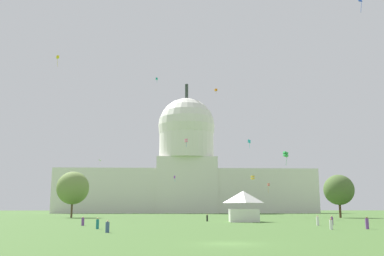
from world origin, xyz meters
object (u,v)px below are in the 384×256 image
object	(u,v)px
kite_orange_high	(216,90)
kite_white_mid	(100,160)
person_teal_mid_center	(98,224)
kite_gold_low	(253,178)
tree_east_mid	(339,190)
person_purple_front_left	(83,222)
kite_blue_high	(360,0)
kite_pink_mid	(186,141)
kite_turquoise_high	(157,79)
person_denim_mid_left	(107,227)
kite_violet_low	(175,177)
event_tent	(243,206)
person_black_edge_east	(207,218)
person_purple_edge_west	(332,221)
kite_green_low	(286,154)
person_white_back_center	(318,221)
kite_yellow_high	(58,57)
person_white_front_right	(331,224)
kite_red_low	(269,185)
tree_west_near	(73,188)
capitol_building	(186,170)
person_purple_near_tree_west	(367,223)

from	to	relation	value
kite_orange_high	kite_white_mid	bearing A→B (deg)	-43.92
person_teal_mid_center	kite_white_mid	world-z (taller)	kite_white_mid
kite_white_mid	kite_gold_low	xyz separation A→B (m)	(60.77, -51.57, -11.32)
tree_east_mid	person_purple_front_left	world-z (taller)	tree_east_mid
kite_blue_high	kite_pink_mid	world-z (taller)	kite_blue_high
kite_turquoise_high	person_denim_mid_left	bearing A→B (deg)	105.56
kite_violet_low	person_teal_mid_center	bearing A→B (deg)	-35.19
event_tent	tree_east_mid	world-z (taller)	tree_east_mid
kite_white_mid	kite_orange_high	world-z (taller)	kite_orange_high
person_black_edge_east	kite_violet_low	xyz separation A→B (m)	(-6.68, 72.70, 13.66)
person_purple_edge_west	kite_pink_mid	world-z (taller)	kite_pink_mid
kite_white_mid	person_purple_front_left	bearing A→B (deg)	-136.97
person_purple_front_left	kite_gold_low	xyz separation A→B (m)	(42.14, 72.58, 12.34)
person_black_edge_east	kite_blue_high	xyz separation A→B (m)	(27.59, -20.13, 40.79)
kite_green_low	person_white_back_center	bearing A→B (deg)	-24.65
event_tent	kite_yellow_high	size ratio (longest dim) A/B	2.25
kite_gold_low	kite_green_low	bearing A→B (deg)	-109.40
kite_green_low	kite_turquoise_high	xyz separation A→B (m)	(-36.99, 68.69, 41.40)
person_white_front_right	kite_blue_high	world-z (taller)	kite_blue_high
person_purple_edge_west	kite_green_low	bearing A→B (deg)	64.58
tree_east_mid	person_purple_edge_west	world-z (taller)	tree_east_mid
person_teal_mid_center	kite_red_low	bearing A→B (deg)	151.15
event_tent	person_purple_front_left	size ratio (longest dim) A/B	5.20
person_purple_edge_west	kite_violet_low	bearing A→B (deg)	84.28
tree_west_near	kite_orange_high	xyz separation A→B (m)	(48.61, 54.16, 45.89)
tree_east_mid	person_white_front_right	bearing A→B (deg)	-112.53
person_white_front_right	kite_orange_high	bearing A→B (deg)	41.80
kite_violet_low	kite_blue_high	bearing A→B (deg)	-8.82
tree_east_mid	person_white_front_right	distance (m)	71.31
tree_west_near	kite_green_low	distance (m)	62.62
person_denim_mid_left	person_purple_front_left	size ratio (longest dim) A/B	0.98
capitol_building	tree_east_mid	world-z (taller)	capitol_building
event_tent	tree_west_near	size ratio (longest dim) A/B	0.58
person_denim_mid_left	kite_gold_low	world-z (taller)	kite_gold_low
kite_violet_low	kite_red_low	bearing A→B (deg)	63.91
tree_east_mid	person_denim_mid_left	size ratio (longest dim) A/B	8.44
tree_west_near	kite_turquoise_high	distance (m)	73.98
capitol_building	person_white_front_right	world-z (taller)	capitol_building
event_tent	kite_blue_high	size ratio (longest dim) A/B	2.30
event_tent	kite_turquoise_high	xyz separation A→B (m)	(-22.12, 89.00, 54.87)
tree_west_near	person_purple_edge_west	size ratio (longest dim) A/B	8.59
tree_west_near	tree_east_mid	xyz separation A→B (m)	(78.16, -5.32, -0.62)
kite_pink_mid	kite_violet_low	xyz separation A→B (m)	(-3.56, 28.12, -10.14)
kite_turquoise_high	kite_orange_high	bearing A→B (deg)	-155.76
person_purple_front_left	person_white_back_center	xyz separation A→B (m)	(38.77, -1.56, 0.09)
person_purple_near_tree_west	kite_yellow_high	size ratio (longest dim) A/B	0.49
person_purple_near_tree_west	person_white_back_center	size ratio (longest dim) A/B	1.02
capitol_building	event_tent	distance (m)	139.68
person_black_edge_east	kite_white_mid	xyz separation A→B (m)	(-40.87, 103.47, 23.61)
kite_blue_high	kite_violet_low	distance (m)	102.60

